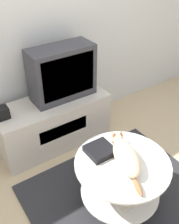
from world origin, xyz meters
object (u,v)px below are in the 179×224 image
at_px(tv, 62,73).
at_px(dvd_box, 100,150).
at_px(speaker, 2,113).
at_px(cat, 125,156).

xyz_separation_m(tv, dvd_box, (-0.17, -0.87, -0.26)).
xyz_separation_m(tv, speaker, (-0.64, -0.03, -0.21)).
xyz_separation_m(tv, cat, (-0.07, -1.06, -0.23)).
bearing_deg(tv, speaker, -177.69).
distance_m(tv, cat, 1.08).
bearing_deg(cat, speaker, 51.26).
bearing_deg(cat, tv, 18.33).
bearing_deg(tv, dvd_box, -100.86).
bearing_deg(speaker, cat, -60.72).
relative_size(dvd_box, cat, 0.36).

